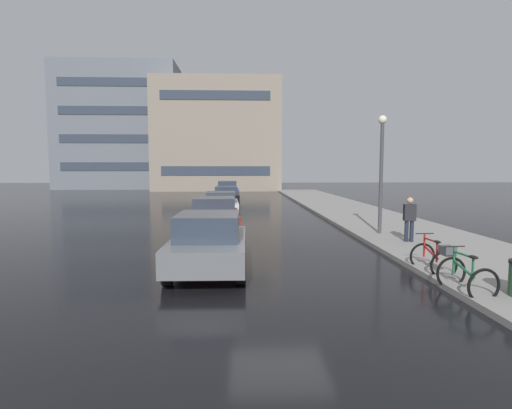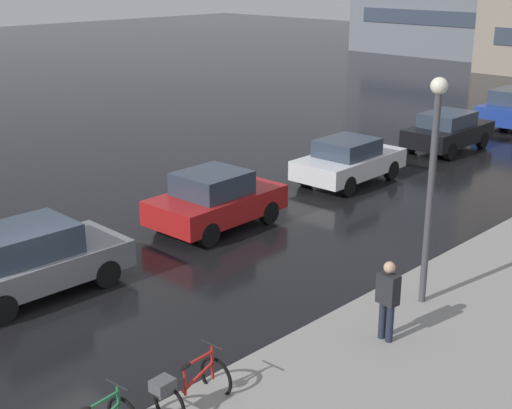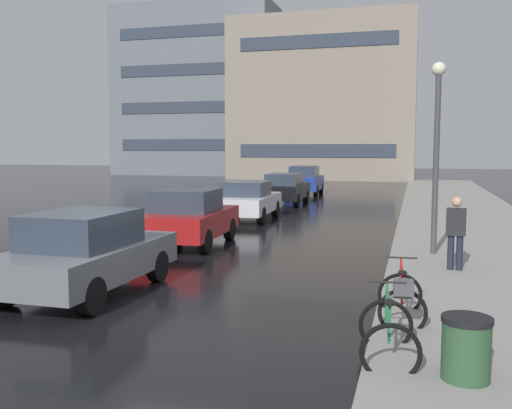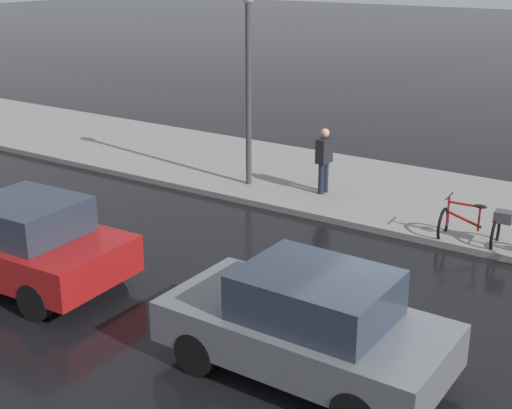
% 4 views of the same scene
% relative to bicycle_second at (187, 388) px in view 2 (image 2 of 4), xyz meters
% --- Properties ---
extents(ground_plane, '(140.00, 140.00, 0.00)m').
position_rel_bicycle_second_xyz_m(ground_plane, '(-4.01, 0.05, -0.48)').
color(ground_plane, black).
extents(bicycle_second, '(0.78, 1.38, 1.01)m').
position_rel_bicycle_second_xyz_m(bicycle_second, '(0.00, 0.00, 0.00)').
color(bicycle_second, black).
rests_on(bicycle_second, ground).
extents(car_grey, '(1.96, 4.00, 1.57)m').
position_rel_bicycle_second_xyz_m(car_grey, '(-5.81, 0.57, 0.31)').
color(car_grey, slate).
rests_on(car_grey, ground).
extents(car_red, '(2.10, 3.83, 1.59)m').
position_rel_bicycle_second_xyz_m(car_red, '(-6.02, 6.12, 0.31)').
color(car_red, '#AD1919').
rests_on(car_red, ground).
extents(car_white, '(2.01, 4.07, 1.48)m').
position_rel_bicycle_second_xyz_m(car_white, '(-6.04, 12.06, 0.27)').
color(car_white, silver).
rests_on(car_white, ground).
extents(car_black, '(1.89, 4.06, 1.51)m').
position_rel_bicycle_second_xyz_m(car_black, '(-5.96, 18.20, 0.29)').
color(car_black, black).
rests_on(car_black, ground).
extents(pedestrian, '(0.42, 0.28, 1.72)m').
position_rel_bicycle_second_xyz_m(pedestrian, '(1.01, 4.00, 0.49)').
color(pedestrian, '#1E2333').
rests_on(pedestrian, ground).
extents(streetlamp, '(0.34, 0.34, 4.82)m').
position_rel_bicycle_second_xyz_m(streetlamp, '(0.63, 5.89, 2.50)').
color(streetlamp, '#424247').
rests_on(streetlamp, ground).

